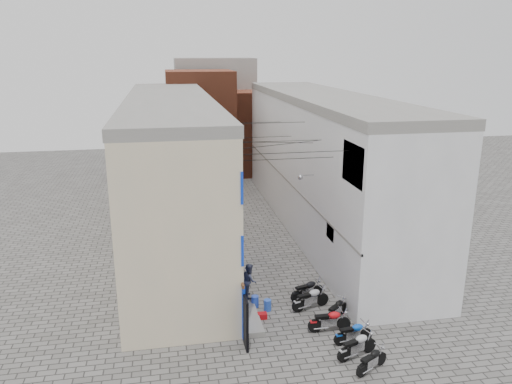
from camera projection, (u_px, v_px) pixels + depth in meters
ground at (302, 333)px, 21.38m from camera, size 90.00×90.00×0.00m
plinth at (220, 231)px, 33.28m from camera, size 0.90×26.00×0.25m
building_left at (172, 169)px, 31.53m from camera, size 5.10×27.00×9.00m
building_right at (323, 162)px, 33.33m from camera, size 5.94×26.00×9.00m
building_far_brick_left at (201, 126)px, 46.15m from camera, size 6.00×6.00×10.00m
building_far_brick_right at (250, 132)px, 49.20m from camera, size 5.00×6.00×8.00m
building_far_concrete at (215, 112)px, 52.05m from camera, size 8.00×5.00×11.00m
far_shopfront at (227, 172)px, 44.89m from camera, size 2.00×0.30×2.40m
overhead_wires at (266, 139)px, 26.67m from camera, size 5.80×13.02×1.32m
motorcycle_a at (372, 359)px, 18.77m from camera, size 1.73×1.27×0.97m
motorcycle_b at (357, 345)px, 19.60m from camera, size 1.99×1.19×1.10m
motorcycle_c at (353, 332)px, 20.57m from camera, size 1.79×0.75×1.01m
motorcycle_d at (330, 320)px, 21.43m from camera, size 1.91×0.66×1.10m
motorcycle_e at (337, 308)px, 22.47m from camera, size 1.64×1.50×0.98m
motorcycle_f at (311, 298)px, 23.30m from camera, size 2.05×1.15×1.13m
motorcycle_g at (307, 289)px, 24.20m from camera, size 1.96×1.17×1.08m
person_a at (240, 267)px, 25.21m from camera, size 0.62×0.76×1.80m
person_b at (249, 280)px, 23.90m from camera, size 0.69×0.86×1.68m
water_jug_near at (268, 305)px, 23.22m from camera, size 0.44×0.44×0.54m
water_jug_far at (255, 301)px, 23.54m from camera, size 0.36×0.36×0.55m
red_crate at (262, 316)px, 22.56m from camera, size 0.43×0.33×0.26m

